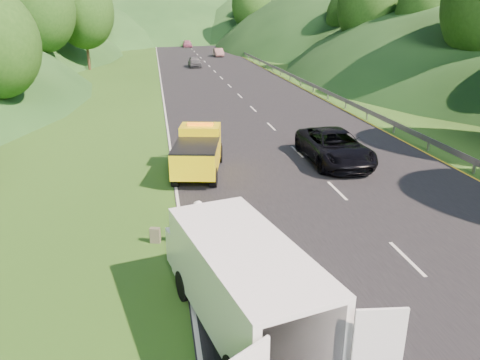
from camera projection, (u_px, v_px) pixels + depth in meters
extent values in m
plane|color=#38661E|center=(297.00, 238.00, 16.17)|extent=(320.00, 320.00, 0.00)
cube|color=black|center=(221.00, 78.00, 53.63)|extent=(14.00, 200.00, 0.02)
cube|color=gray|center=(260.00, 65.00, 66.39)|extent=(0.06, 140.00, 1.52)
cylinder|color=black|center=(186.00, 154.00, 24.07)|extent=(0.49, 0.93, 0.89)
cylinder|color=black|center=(219.00, 154.00, 24.03)|extent=(0.49, 0.93, 0.89)
cylinder|color=black|center=(175.00, 177.00, 20.73)|extent=(0.49, 0.93, 0.89)
cylinder|color=black|center=(213.00, 177.00, 20.69)|extent=(0.49, 0.93, 0.89)
cube|color=yellow|center=(201.00, 142.00, 23.05)|extent=(2.16, 1.78, 1.69)
cube|color=yellow|center=(196.00, 158.00, 21.25)|extent=(2.53, 3.36, 1.16)
cube|color=black|center=(196.00, 145.00, 21.03)|extent=(2.53, 3.36, 0.09)
cube|color=black|center=(203.00, 146.00, 24.22)|extent=(1.96, 1.41, 0.62)
cube|color=black|center=(204.00, 146.00, 24.78)|extent=(1.87, 0.55, 0.44)
cube|color=yellow|center=(203.00, 133.00, 24.31)|extent=(1.88, 1.05, 0.97)
cube|color=orange|center=(200.00, 124.00, 22.74)|extent=(1.26, 0.47, 0.14)
cube|color=black|center=(202.00, 133.00, 23.53)|extent=(1.67, 0.41, 0.80)
cylinder|color=black|center=(185.00, 285.00, 12.66)|extent=(0.50, 0.89, 0.84)
cylinder|color=black|center=(248.00, 271.00, 13.36)|extent=(0.50, 0.89, 0.84)
cylinder|color=black|center=(315.00, 349.00, 10.30)|extent=(0.50, 0.89, 0.84)
cube|color=white|center=(245.00, 281.00, 11.05)|extent=(3.33, 5.78, 1.93)
cube|color=white|center=(205.00, 244.00, 13.67)|extent=(2.25, 1.40, 1.05)
cube|color=black|center=(207.00, 221.00, 13.20)|extent=(1.96, 0.79, 0.87)
cube|color=black|center=(303.00, 352.00, 8.75)|extent=(1.75, 0.51, 1.67)
cube|color=white|center=(378.00, 348.00, 8.85)|extent=(0.99, 0.18, 1.78)
imported|color=white|center=(200.00, 247.00, 15.55)|extent=(0.69, 0.75, 1.67)
imported|color=#D4CE71|center=(259.00, 250.00, 15.37)|extent=(0.64, 0.59, 1.05)
imported|color=black|center=(315.00, 356.00, 10.67)|extent=(1.18, 0.91, 1.60)
cube|color=#565541|center=(155.00, 235.00, 15.78)|extent=(0.37, 0.28, 0.54)
cylinder|color=black|center=(324.00, 346.00, 10.99)|extent=(0.69, 0.69, 0.20)
imported|color=black|center=(333.00, 162.00, 24.16)|extent=(2.77, 5.95, 1.65)
imported|color=#494A4E|center=(195.00, 67.00, 63.70)|extent=(1.65, 4.09, 1.39)
imported|color=#785150|center=(219.00, 57.00, 77.84)|extent=(1.40, 4.01, 1.32)
imported|color=#A95475|center=(188.00, 47.00, 96.92)|extent=(1.80, 4.43, 1.28)
imported|color=#8E5D56|center=(182.00, 39.00, 122.38)|extent=(1.65, 4.09, 1.39)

